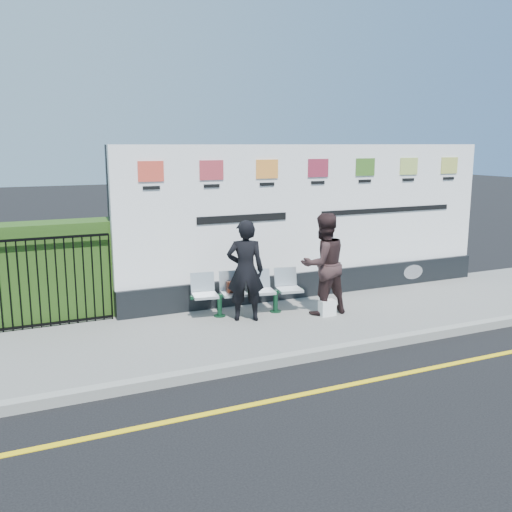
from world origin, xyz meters
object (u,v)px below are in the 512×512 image
Objects in this scene: bench at (248,303)px; woman_right at (323,264)px; billboard at (315,231)px; woman_left at (245,271)px.

bench is 1.52m from woman_right.
billboard is at bearing -116.66° from woman_right.
woman_right reaches higher than woman_left.
billboard is 4.56× the size of woman_left.
bench is 1.09× the size of woman_right.
woman_right is at bearing -113.39° from billboard.
billboard is 2.20m from bench.
woman_right is (1.24, -0.51, 0.70)m from bench.
bench is at bearing -99.49° from woman_left.
woman_right reaches higher than bench.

